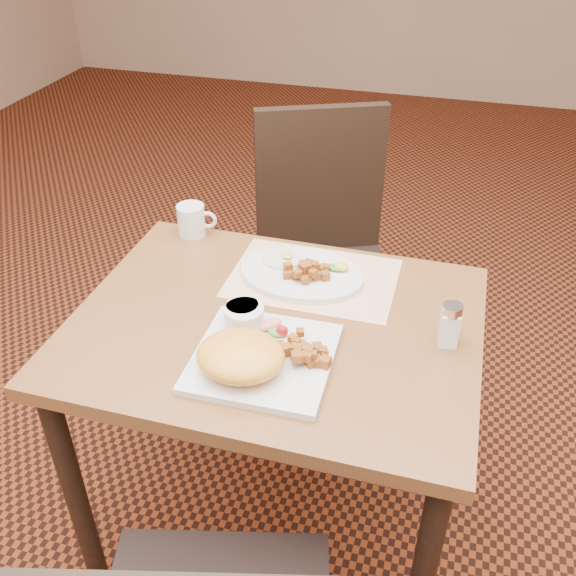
# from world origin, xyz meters

# --- Properties ---
(ground) EXTENTS (8.00, 8.00, 0.00)m
(ground) POSITION_xyz_m (0.00, 0.00, 0.00)
(ground) COLOR black
(ground) RESTS_ON ground
(table) EXTENTS (0.90, 0.70, 0.75)m
(table) POSITION_xyz_m (0.00, 0.00, 0.64)
(table) COLOR brown
(table) RESTS_ON ground
(chair_far) EXTENTS (0.56, 0.56, 0.97)m
(chair_far) POSITION_xyz_m (-0.04, 0.68, 0.54)
(chair_far) COLOR black
(chair_far) RESTS_ON ground
(placemat) EXTENTS (0.40, 0.28, 0.00)m
(placemat) POSITION_xyz_m (0.04, 0.19, 0.75)
(placemat) COLOR white
(placemat) RESTS_ON table
(plate_square) EXTENTS (0.29, 0.29, 0.02)m
(plate_square) POSITION_xyz_m (0.02, -0.14, 0.76)
(plate_square) COLOR silver
(plate_square) RESTS_ON table
(plate_oval) EXTENTS (0.31, 0.24, 0.02)m
(plate_oval) POSITION_xyz_m (0.01, 0.18, 0.76)
(plate_oval) COLOR silver
(plate_oval) RESTS_ON placemat
(hollandaise_mound) EXTENTS (0.18, 0.16, 0.07)m
(hollandaise_mound) POSITION_xyz_m (-0.02, -0.18, 0.80)
(hollandaise_mound) COLOR #FFAD31
(hollandaise_mound) RESTS_ON plate_square
(ramekin) EXTENTS (0.09, 0.09, 0.05)m
(ramekin) POSITION_xyz_m (-0.05, -0.05, 0.79)
(ramekin) COLOR silver
(ramekin) RESTS_ON plate_square
(garnish_sq) EXTENTS (0.08, 0.06, 0.03)m
(garnish_sq) POSITION_xyz_m (0.01, -0.05, 0.78)
(garnish_sq) COLOR #387223
(garnish_sq) RESTS_ON plate_square
(fried_egg) EXTENTS (0.10, 0.10, 0.02)m
(fried_egg) POSITION_xyz_m (-0.05, 0.22, 0.77)
(fried_egg) COLOR white
(fried_egg) RESTS_ON plate_oval
(garnish_ov) EXTENTS (0.06, 0.04, 0.02)m
(garnish_ov) POSITION_xyz_m (0.10, 0.22, 0.78)
(garnish_ov) COLOR #387223
(garnish_ov) RESTS_ON plate_oval
(salt_shaker) EXTENTS (0.05, 0.05, 0.10)m
(salt_shaker) POSITION_xyz_m (0.37, 0.03, 0.80)
(salt_shaker) COLOR white
(salt_shaker) RESTS_ON table
(coffee_mug) EXTENTS (0.11, 0.07, 0.08)m
(coffee_mug) POSITION_xyz_m (-0.33, 0.31, 0.79)
(coffee_mug) COLOR silver
(coffee_mug) RESTS_ON table
(home_fries_sq) EXTENTS (0.13, 0.11, 0.03)m
(home_fries_sq) POSITION_xyz_m (0.10, -0.12, 0.78)
(home_fries_sq) COLOR #A1561A
(home_fries_sq) RESTS_ON plate_square
(home_fries_ov) EXTENTS (0.12, 0.09, 0.04)m
(home_fries_ov) POSITION_xyz_m (0.03, 0.17, 0.78)
(home_fries_ov) COLOR #A1561A
(home_fries_ov) RESTS_ON plate_oval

